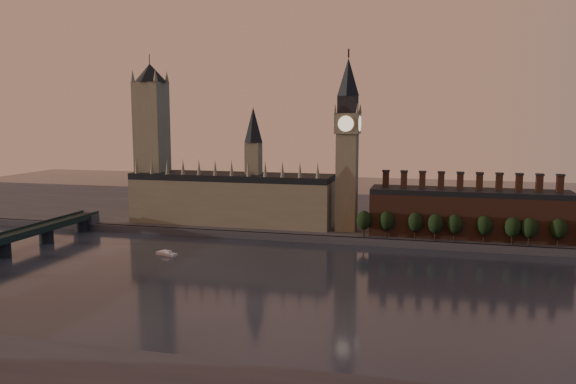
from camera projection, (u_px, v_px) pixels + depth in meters
name	position (u px, v px, depth m)	size (l,w,h in m)	color
ground	(284.00, 289.00, 236.12)	(900.00, 900.00, 0.00)	black
north_bank	(346.00, 214.00, 406.79)	(900.00, 182.00, 4.00)	#4B4B50
palace_of_westminster	(232.00, 196.00, 359.44)	(130.00, 30.30, 74.00)	gray
victoria_tower	(152.00, 137.00, 368.24)	(24.00, 24.00, 108.00)	gray
big_ben	(347.00, 143.00, 331.73)	(15.00, 15.00, 107.00)	gray
chimney_block	(468.00, 212.00, 319.67)	(110.00, 25.00, 37.00)	brown
embankment_tree_0	(364.00, 220.00, 319.50)	(8.60, 8.60, 14.88)	black
embankment_tree_1	(387.00, 221.00, 317.01)	(8.60, 8.60, 14.88)	black
embankment_tree_2	(415.00, 222.00, 313.39)	(8.60, 8.60, 14.88)	black
embankment_tree_3	(436.00, 224.00, 309.30)	(8.60, 8.60, 14.88)	black
embankment_tree_4	(455.00, 224.00, 307.15)	(8.60, 8.60, 14.88)	black
embankment_tree_5	(484.00, 225.00, 304.06)	(8.60, 8.60, 14.88)	black
embankment_tree_6	(513.00, 227.00, 299.36)	(8.60, 8.60, 14.88)	black
embankment_tree_7	(529.00, 228.00, 297.00)	(8.60, 8.60, 14.88)	black
embankment_tree_8	(559.00, 229.00, 294.79)	(8.60, 8.60, 14.88)	black
river_boat	(167.00, 253.00, 293.68)	(12.89, 7.32, 2.48)	silver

